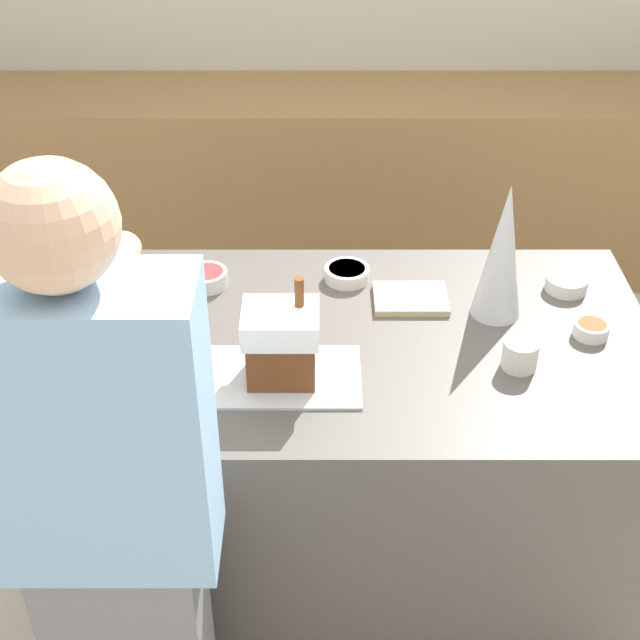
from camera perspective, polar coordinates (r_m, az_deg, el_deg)
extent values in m
plane|color=beige|center=(3.07, 1.94, -14.90)|extent=(12.00, 12.00, 0.00)
cube|color=#9E7547|center=(4.34, 1.32, 8.83)|extent=(6.00, 0.60, 0.89)
cube|color=#514C47|center=(2.74, 2.12, -8.79)|extent=(1.65, 0.96, 0.90)
cube|color=silver|center=(2.31, -2.49, -3.64)|extent=(0.41, 0.26, 0.01)
cube|color=brown|center=(2.27, -2.53, -2.28)|extent=(0.17, 0.14, 0.13)
cube|color=white|center=(2.21, -2.60, -0.20)|extent=(0.19, 0.16, 0.07)
cylinder|color=brown|center=(2.19, -1.40, 1.80)|extent=(0.02, 0.02, 0.08)
cone|color=silver|center=(2.50, 11.55, 4.30)|extent=(0.14, 0.14, 0.40)
cylinder|color=white|center=(2.69, 1.67, 2.98)|extent=(0.14, 0.14, 0.04)
cylinder|color=white|center=(2.69, 1.68, 3.26)|extent=(0.11, 0.11, 0.01)
cylinder|color=silver|center=(2.74, 15.44, 2.29)|extent=(0.12, 0.12, 0.04)
cylinder|color=green|center=(2.74, 15.49, 2.57)|extent=(0.10, 0.10, 0.01)
cylinder|color=silver|center=(2.69, -7.33, 2.66)|extent=(0.13, 0.13, 0.05)
cylinder|color=red|center=(2.68, -7.36, 2.99)|extent=(0.10, 0.10, 0.01)
cylinder|color=white|center=(2.56, 16.91, -0.57)|extent=(0.10, 0.10, 0.04)
cylinder|color=brown|center=(2.55, 16.97, -0.30)|extent=(0.08, 0.08, 0.01)
cube|color=#CCB78C|center=(2.61, 5.76, 1.38)|extent=(0.21, 0.16, 0.02)
cylinder|color=white|center=(2.38, 12.64, -2.15)|extent=(0.09, 0.09, 0.08)
cube|color=#8CB7E0|center=(1.79, -14.47, -6.95)|extent=(0.46, 0.21, 0.67)
sphere|color=#DBAD89|center=(1.53, -16.89, 5.75)|extent=(0.23, 0.23, 0.23)
cylinder|color=#DBAD89|center=(1.88, -13.68, 1.11)|extent=(0.08, 0.46, 0.08)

